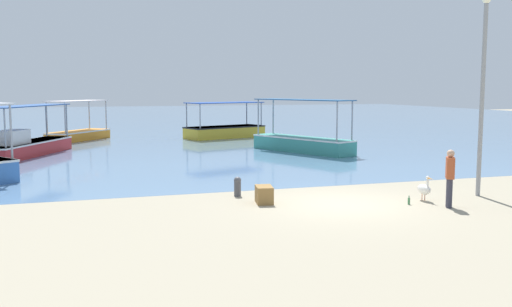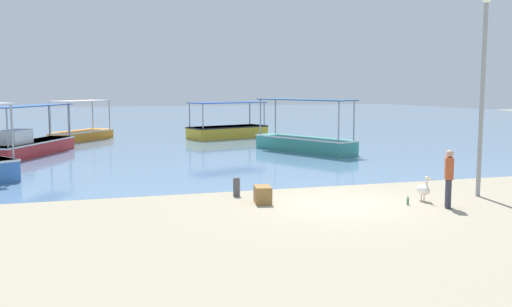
{
  "view_description": "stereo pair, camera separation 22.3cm",
  "coord_description": "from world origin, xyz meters",
  "px_view_note": "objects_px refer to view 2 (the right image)",
  "views": [
    {
      "loc": [
        -7.52,
        -15.15,
        3.47
      ],
      "look_at": [
        -1.21,
        4.7,
        1.05
      ],
      "focal_mm": 40.0,
      "sensor_mm": 36.0,
      "label": 1
    },
    {
      "loc": [
        -7.31,
        -15.22,
        3.47
      ],
      "look_at": [
        -1.21,
        4.7,
        1.05
      ],
      "focal_mm": 40.0,
      "sensor_mm": 36.0,
      "label": 2
    }
  ],
  "objects_px": {
    "fishing_boat_near_left": "(228,130)",
    "fishing_boat_near_right": "(82,132)",
    "cargo_crate": "(263,195)",
    "glass_bottle": "(408,201)",
    "fishing_boat_far_left": "(304,141)",
    "lamp_post": "(483,85)",
    "mooring_bollard": "(237,186)",
    "fishing_boat_center": "(29,144)",
    "fisherman_standing": "(449,177)",
    "pelican": "(424,189)"
  },
  "relations": [
    {
      "from": "fishing_boat_near_left",
      "to": "fishing_boat_near_right",
      "type": "relative_size",
      "value": 1.21
    },
    {
      "from": "cargo_crate",
      "to": "glass_bottle",
      "type": "height_order",
      "value": "cargo_crate"
    },
    {
      "from": "fishing_boat_far_left",
      "to": "lamp_post",
      "type": "height_order",
      "value": "lamp_post"
    },
    {
      "from": "fishing_boat_near_right",
      "to": "mooring_bollard",
      "type": "relative_size",
      "value": 7.78
    },
    {
      "from": "lamp_post",
      "to": "glass_bottle",
      "type": "distance_m",
      "value": 4.53
    },
    {
      "from": "fishing_boat_center",
      "to": "lamp_post",
      "type": "xyz_separation_m",
      "value": [
        14.7,
        -15.92,
        2.93
      ]
    },
    {
      "from": "fishing_boat_center",
      "to": "fishing_boat_near_left",
      "type": "bearing_deg",
      "value": 30.66
    },
    {
      "from": "fishing_boat_far_left",
      "to": "cargo_crate",
      "type": "distance_m",
      "value": 13.98
    },
    {
      "from": "fisherman_standing",
      "to": "cargo_crate",
      "type": "xyz_separation_m",
      "value": [
        -4.93,
        2.2,
        -0.65
      ]
    },
    {
      "from": "lamp_post",
      "to": "fisherman_standing",
      "type": "relative_size",
      "value": 3.75
    },
    {
      "from": "fishing_boat_near_left",
      "to": "lamp_post",
      "type": "distance_m",
      "value": 23.52
    },
    {
      "from": "fishing_boat_near_left",
      "to": "fishing_boat_far_left",
      "type": "xyz_separation_m",
      "value": [
        1.79,
        -9.8,
        0.03
      ]
    },
    {
      "from": "fishing_boat_center",
      "to": "fishing_boat_far_left",
      "type": "relative_size",
      "value": 1.06
    },
    {
      "from": "fishing_boat_near_left",
      "to": "mooring_bollard",
      "type": "height_order",
      "value": "fishing_boat_near_left"
    },
    {
      "from": "fishing_boat_far_left",
      "to": "fisherman_standing",
      "type": "distance_m",
      "value": 14.74
    },
    {
      "from": "lamp_post",
      "to": "fisherman_standing",
      "type": "height_order",
      "value": "lamp_post"
    },
    {
      "from": "fishing_boat_near_right",
      "to": "lamp_post",
      "type": "bearing_deg",
      "value": -63.43
    },
    {
      "from": "lamp_post",
      "to": "glass_bottle",
      "type": "height_order",
      "value": "lamp_post"
    },
    {
      "from": "lamp_post",
      "to": "cargo_crate",
      "type": "xyz_separation_m",
      "value": [
        -6.96,
        0.94,
        -3.27
      ]
    },
    {
      "from": "cargo_crate",
      "to": "fishing_boat_near_right",
      "type": "bearing_deg",
      "value": 102.5
    },
    {
      "from": "pelican",
      "to": "glass_bottle",
      "type": "xyz_separation_m",
      "value": [
        -0.76,
        -0.35,
        -0.27
      ]
    },
    {
      "from": "fishing_boat_center",
      "to": "fisherman_standing",
      "type": "xyz_separation_m",
      "value": [
        12.67,
        -17.19,
        0.31
      ]
    },
    {
      "from": "fishing_boat_far_left",
      "to": "fishing_boat_center",
      "type": "bearing_deg",
      "value": 169.84
    },
    {
      "from": "mooring_bollard",
      "to": "cargo_crate",
      "type": "xyz_separation_m",
      "value": [
        0.46,
        -1.31,
        -0.08
      ]
    },
    {
      "from": "fishing_boat_near_left",
      "to": "glass_bottle",
      "type": "bearing_deg",
      "value": -91.19
    },
    {
      "from": "fishing_boat_near_left",
      "to": "glass_bottle",
      "type": "xyz_separation_m",
      "value": [
        -0.49,
        -23.76,
        -0.44
      ]
    },
    {
      "from": "fisherman_standing",
      "to": "mooring_bollard",
      "type": "bearing_deg",
      "value": 146.88
    },
    {
      "from": "lamp_post",
      "to": "glass_bottle",
      "type": "relative_size",
      "value": 23.47
    },
    {
      "from": "lamp_post",
      "to": "cargo_crate",
      "type": "relative_size",
      "value": 8.22
    },
    {
      "from": "fishing_boat_near_left",
      "to": "fishing_boat_center",
      "type": "bearing_deg",
      "value": -149.34
    },
    {
      "from": "mooring_bollard",
      "to": "fishing_boat_near_left",
      "type": "bearing_deg",
      "value": 76.56
    },
    {
      "from": "fishing_boat_near_right",
      "to": "mooring_bollard",
      "type": "bearing_deg",
      "value": -77.92
    },
    {
      "from": "fishing_boat_center",
      "to": "pelican",
      "type": "xyz_separation_m",
      "value": [
        12.54,
        -16.14,
        -0.22
      ]
    },
    {
      "from": "mooring_bollard",
      "to": "lamp_post",
      "type": "bearing_deg",
      "value": -16.86
    },
    {
      "from": "fishing_boat_center",
      "to": "glass_bottle",
      "type": "distance_m",
      "value": 20.27
    },
    {
      "from": "fishing_boat_near_right",
      "to": "fisherman_standing",
      "type": "bearing_deg",
      "value": -68.41
    },
    {
      "from": "pelican",
      "to": "fishing_boat_near_right",
      "type": "bearing_deg",
      "value": 112.18
    },
    {
      "from": "fishing_boat_near_right",
      "to": "pelican",
      "type": "height_order",
      "value": "fishing_boat_near_right"
    },
    {
      "from": "fishing_boat_center",
      "to": "fishing_boat_far_left",
      "type": "height_order",
      "value": "fishing_boat_far_left"
    },
    {
      "from": "fishing_boat_near_right",
      "to": "cargo_crate",
      "type": "height_order",
      "value": "fishing_boat_near_right"
    },
    {
      "from": "fishing_boat_near_left",
      "to": "glass_bottle",
      "type": "relative_size",
      "value": 22.03
    },
    {
      "from": "pelican",
      "to": "fisherman_standing",
      "type": "height_order",
      "value": "fisherman_standing"
    },
    {
      "from": "fishing_boat_center",
      "to": "mooring_bollard",
      "type": "xyz_separation_m",
      "value": [
        7.28,
        -13.67,
        -0.26
      ]
    },
    {
      "from": "fisherman_standing",
      "to": "lamp_post",
      "type": "bearing_deg",
      "value": 31.97
    },
    {
      "from": "fishing_boat_near_left",
      "to": "cargo_crate",
      "type": "xyz_separation_m",
      "value": [
        -4.55,
        -22.27,
        -0.29
      ]
    },
    {
      "from": "fishing_boat_far_left",
      "to": "pelican",
      "type": "relative_size",
      "value": 8.04
    },
    {
      "from": "fishing_boat_near_right",
      "to": "fisherman_standing",
      "type": "distance_m",
      "value": 27.45
    },
    {
      "from": "fishing_boat_center",
      "to": "lamp_post",
      "type": "height_order",
      "value": "lamp_post"
    },
    {
      "from": "fishing_boat_center",
      "to": "cargo_crate",
      "type": "height_order",
      "value": "fishing_boat_center"
    },
    {
      "from": "fishing_boat_near_right",
      "to": "lamp_post",
      "type": "relative_size",
      "value": 0.77
    }
  ]
}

